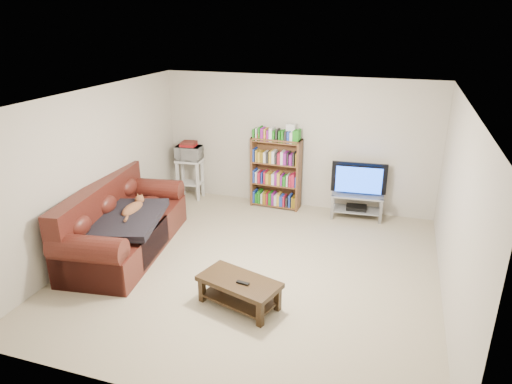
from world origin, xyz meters
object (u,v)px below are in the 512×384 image
at_px(sofa, 121,228).
at_px(tv_stand, 357,202).
at_px(coffee_table, 239,288).
at_px(bookshelf, 276,172).

height_order(sofa, tv_stand, sofa).
bearing_deg(coffee_table, bookshelf, 114.48).
relative_size(coffee_table, bookshelf, 0.84).
xyz_separation_m(sofa, bookshelf, (1.78, 2.35, 0.32)).
relative_size(sofa, tv_stand, 2.80).
bearing_deg(bookshelf, coffee_table, -80.06).
bearing_deg(tv_stand, sofa, -149.36).
relative_size(tv_stand, bookshelf, 0.69).
height_order(coffee_table, tv_stand, tv_stand).
relative_size(sofa, coffee_table, 2.32).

